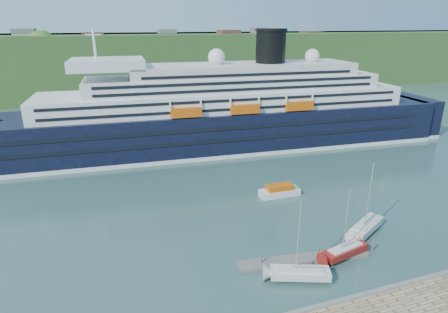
% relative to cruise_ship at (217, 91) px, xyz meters
% --- Properties ---
extents(ground, '(400.00, 400.00, 0.00)m').
position_rel_cruise_ship_xyz_m(ground, '(-4.91, -55.51, -13.61)').
color(ground, '#2A4B45').
rests_on(ground, ground).
extents(far_hillside, '(400.00, 50.00, 24.00)m').
position_rel_cruise_ship_xyz_m(far_hillside, '(-4.91, 89.49, -1.61)').
color(far_hillside, '#315220').
rests_on(far_hillside, ground).
extents(quay_coping, '(220.00, 0.50, 0.30)m').
position_rel_cruise_ship_xyz_m(quay_coping, '(-4.91, -55.71, -12.46)').
color(quay_coping, slate).
rests_on(quay_coping, promenade).
extents(cruise_ship, '(122.16, 26.13, 27.22)m').
position_rel_cruise_ship_xyz_m(cruise_ship, '(0.00, 0.00, 0.00)').
color(cruise_ship, black).
rests_on(cruise_ship, ground).
extents(floating_pontoon, '(17.21, 4.28, 0.38)m').
position_rel_cruise_ship_xyz_m(floating_pontoon, '(-3.66, -46.86, -13.42)').
color(floating_pontoon, gray).
rests_on(floating_pontoon, ground).
extents(sailboat_white_near, '(7.80, 4.67, 9.75)m').
position_rel_cruise_ship_xyz_m(sailboat_white_near, '(-6.15, -50.17, -8.73)').
color(sailboat_white_near, silver).
rests_on(sailboat_white_near, ground).
extents(sailboat_red, '(7.42, 3.38, 9.25)m').
position_rel_cruise_ship_xyz_m(sailboat_red, '(1.60, -47.96, -8.98)').
color(sailboat_red, maroon).
rests_on(sailboat_red, ground).
extents(sailboat_white_far, '(8.11, 5.75, 10.35)m').
position_rel_cruise_ship_xyz_m(sailboat_white_far, '(7.95, -44.02, -8.44)').
color(sailboat_white_far, silver).
rests_on(sailboat_white_far, ground).
extents(tender_launch, '(7.15, 2.60, 1.96)m').
position_rel_cruise_ship_xyz_m(tender_launch, '(2.02, -28.85, -12.63)').
color(tender_launch, '#CB540B').
rests_on(tender_launch, ground).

